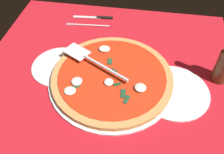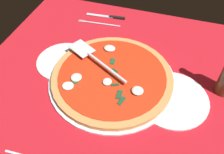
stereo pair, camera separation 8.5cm
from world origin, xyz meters
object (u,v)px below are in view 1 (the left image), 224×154
Objects in this scene: pizza at (112,77)px; place_setting_far at (93,22)px; pizza_server at (92,60)px; dinner_plate_right at (174,92)px; dinner_plate_left at (60,67)px.

pizza is 36.80cm from place_setting_far.
pizza is 9.55cm from pizza_server.
dinner_plate_right is 1.16× the size of place_setting_far.
dinner_plate_left is at bearing 169.94° from pizza.
pizza_server is at bearing 167.56° from dinner_plate_right.
dinner_plate_right is at bearing -163.52° from pizza_server.
pizza_server is at bearing 97.81° from place_setting_far.
pizza_server reaches higher than pizza.
dinner_plate_right is at bearing -5.04° from pizza.
place_setting_far is at bearing 113.14° from pizza.
pizza is 1.59× the size of pizza_server.
pizza is (20.21, -3.59, 1.62)cm from dinner_plate_left.
place_setting_far is at bearing 135.20° from dinner_plate_right.
dinner_plate_left is 1.00× the size of place_setting_far.
pizza_server reaches higher than place_setting_far.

